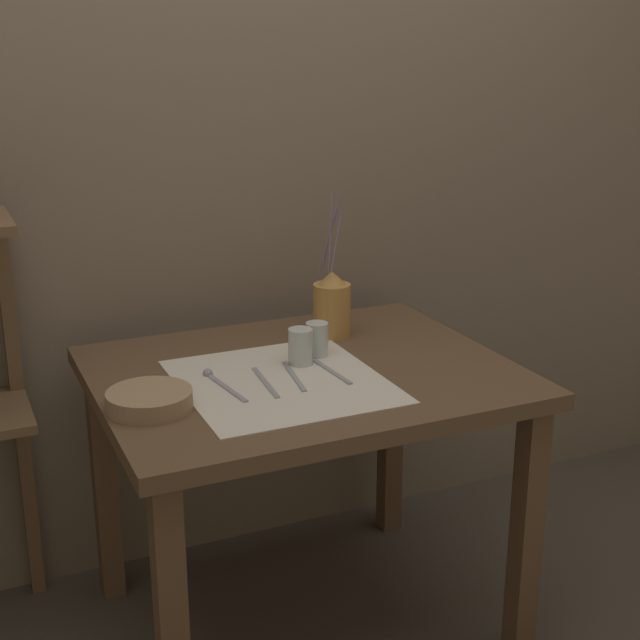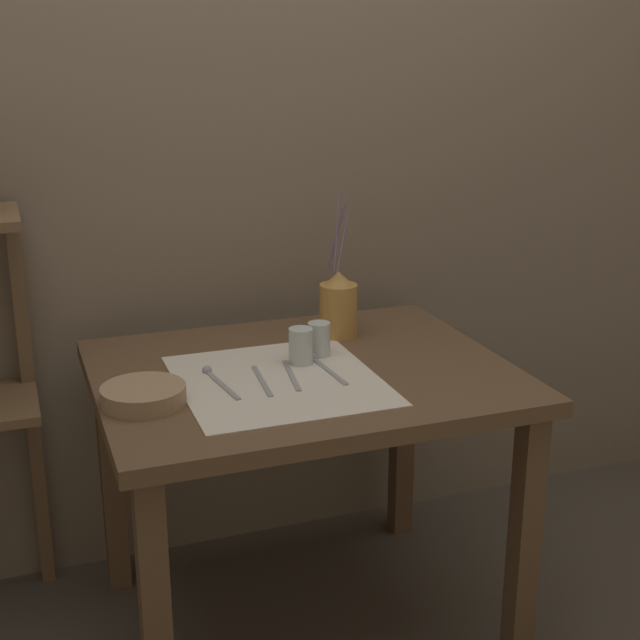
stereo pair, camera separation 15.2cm
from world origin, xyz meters
name	(u,v)px [view 2 (the right image)]	position (x,y,z in m)	size (l,w,h in m)	color
ground_plane	(304,621)	(0.00, 0.00, 0.00)	(12.00, 12.00, 0.00)	#473F35
stone_wall_back	(242,152)	(0.00, 0.52, 1.20)	(7.00, 0.06, 2.40)	#7A6B56
wooden_table	(303,408)	(0.00, 0.00, 0.62)	(1.01, 0.81, 0.73)	brown
linen_cloth	(278,380)	(-0.08, -0.06, 0.73)	(0.47, 0.50, 0.00)	beige
pitcher_with_flowers	(338,306)	(0.17, 0.21, 0.81)	(0.10, 0.10, 0.39)	#B7843D
wooden_bowl	(143,395)	(-0.40, -0.09, 0.75)	(0.19, 0.19, 0.04)	#9E7F5B
glass_tumbler_near	(301,346)	(0.01, 0.03, 0.78)	(0.06, 0.06, 0.09)	silver
glass_tumbler_far	(319,339)	(0.07, 0.07, 0.78)	(0.06, 0.06, 0.09)	silver
spoon_outer	(213,376)	(-0.22, 0.01, 0.74)	(0.04, 0.21, 0.02)	#939399
fork_outer	(262,381)	(-0.12, -0.06, 0.73)	(0.03, 0.20, 0.00)	#939399
knife_center	(292,375)	(-0.04, -0.05, 0.73)	(0.04, 0.20, 0.00)	#939399
spoon_inner	(319,362)	(0.05, 0.01, 0.74)	(0.03, 0.21, 0.02)	#939399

